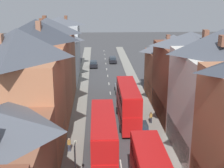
{
  "coord_description": "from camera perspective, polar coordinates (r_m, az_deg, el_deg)",
  "views": [
    {
      "loc": [
        -2.41,
        -10.84,
        17.27
      ],
      "look_at": [
        0.26,
        40.97,
        1.99
      ],
      "focal_mm": 50.0,
      "sensor_mm": 36.0,
      "label": 1
    }
  ],
  "objects": [
    {
      "name": "terrace_row_left",
      "position": [
        39.15,
        -14.28,
        -0.59
      ],
      "size": [
        8.0,
        74.87,
        13.98
      ],
      "color": "brown",
      "rests_on": "ground"
    },
    {
      "name": "pedestrian_far_left",
      "position": [
        42.84,
        7.11,
        -6.0
      ],
      "size": [
        0.36,
        0.22,
        1.61
      ],
      "color": "#23232D",
      "rests_on": "pavement_right"
    },
    {
      "name": "centre_line_dashes",
      "position": [
        49.98,
        0.0,
        -3.8
      ],
      "size": [
        0.14,
        97.8,
        0.01
      ],
      "color": "silver",
      "rests_on": "ground"
    },
    {
      "name": "double_decker_bus_far_approaching",
      "position": [
        42.34,
        2.93,
        -3.57
      ],
      "size": [
        2.74,
        10.8,
        5.3
      ],
      "color": "red",
      "rests_on": "ground"
    },
    {
      "name": "car_mid_black",
      "position": [
        39.66,
        5.36,
        -8.16
      ],
      "size": [
        1.9,
        3.95,
        1.65
      ],
      "color": "navy",
      "rests_on": "ground"
    },
    {
      "name": "pedestrian_mid_right",
      "position": [
        35.67,
        -7.85,
        -10.83
      ],
      "size": [
        0.36,
        0.22,
        1.61
      ],
      "color": "#3D4256",
      "rests_on": "pavement_left"
    },
    {
      "name": "pavement_left",
      "position": [
        51.85,
        -5.76,
        -3.05
      ],
      "size": [
        2.2,
        104.0,
        0.14
      ],
      "primitive_type": "cube",
      "color": "gray",
      "rests_on": "ground"
    },
    {
      "name": "car_parked_right_a",
      "position": [
        51.71,
        3.33,
        -2.19
      ],
      "size": [
        1.9,
        4.08,
        1.58
      ],
      "color": "silver",
      "rests_on": "ground"
    },
    {
      "name": "car_parked_left_b",
      "position": [
        74.82,
        -3.41,
        3.68
      ],
      "size": [
        1.9,
        3.91,
        1.62
      ],
      "color": "black",
      "rests_on": "ground"
    },
    {
      "name": "pavement_right",
      "position": [
        52.32,
        5.48,
        -2.86
      ],
      "size": [
        2.2,
        104.0,
        0.14
      ],
      "primitive_type": "cube",
      "color": "gray",
      "rests_on": "ground"
    },
    {
      "name": "car_mid_white",
      "position": [
        79.78,
        0.14,
        4.5
      ],
      "size": [
        1.9,
        4.6,
        1.59
      ],
      "color": "black",
      "rests_on": "ground"
    },
    {
      "name": "car_near_blue",
      "position": [
        55.8,
        1.51,
        -0.7
      ],
      "size": [
        1.9,
        4.43,
        1.7
      ],
      "color": "gray",
      "rests_on": "ground"
    },
    {
      "name": "double_decker_bus_lead",
      "position": [
        32.55,
        -1.61,
        -9.96
      ],
      "size": [
        2.74,
        10.8,
        5.3
      ],
      "color": "red",
      "rests_on": "ground"
    }
  ]
}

